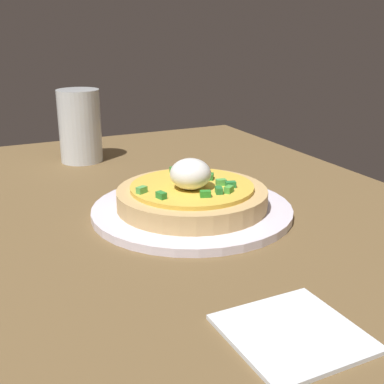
{
  "coord_description": "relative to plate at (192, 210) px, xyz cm",
  "views": [
    {
      "loc": [
        -51.95,
        15.25,
        26.24
      ],
      "look_at": [
        3.85,
        -11.42,
        5.1
      ],
      "focal_mm": 47.08,
      "sensor_mm": 36.0,
      "label": 1
    }
  ],
  "objects": [
    {
      "name": "dining_table",
      "position": [
        -3.85,
        11.42,
        -1.55
      ],
      "size": [
        108.37,
        88.98,
        2.07
      ],
      "primitive_type": "cube",
      "color": "brown",
      "rests_on": "ground"
    },
    {
      "name": "plate",
      "position": [
        0.0,
        0.0,
        0.0
      ],
      "size": [
        26.25,
        26.25,
        1.04
      ],
      "primitive_type": "cylinder",
      "color": "white",
      "rests_on": "dining_table"
    },
    {
      "name": "pizza",
      "position": [
        -0.11,
        0.07,
        2.24
      ],
      "size": [
        19.64,
        19.64,
        6.84
      ],
      "color": "tan",
      "rests_on": "plate"
    },
    {
      "name": "cup_far",
      "position": [
        32.47,
        6.57,
        5.17
      ],
      "size": [
        7.46,
        7.46,
        12.81
      ],
      "color": "silver",
      "rests_on": "dining_table"
    },
    {
      "name": "napkin",
      "position": [
        -27.94,
        4.31,
        -0.32
      ],
      "size": [
        10.48,
        10.48,
        0.4
      ],
      "primitive_type": "cube",
      "rotation": [
        0.0,
        0.0,
        0.01
      ],
      "color": "white",
      "rests_on": "dining_table"
    }
  ]
}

